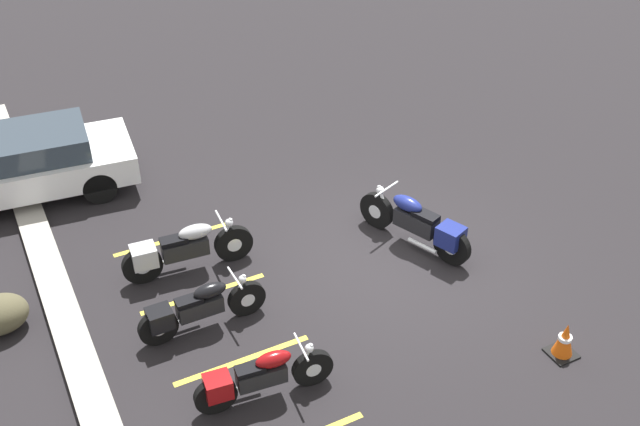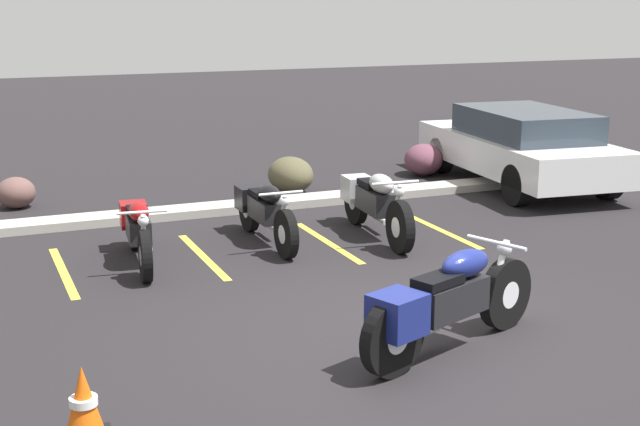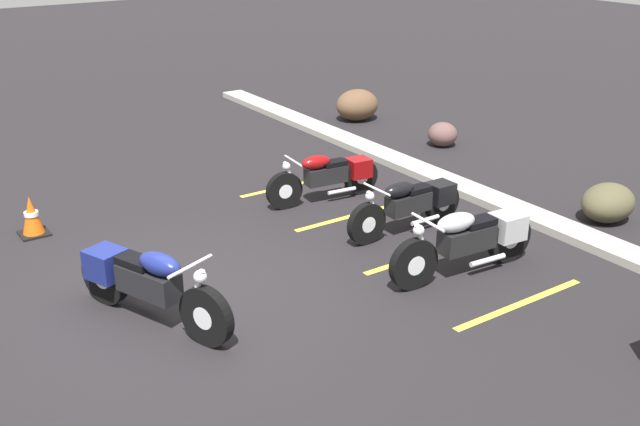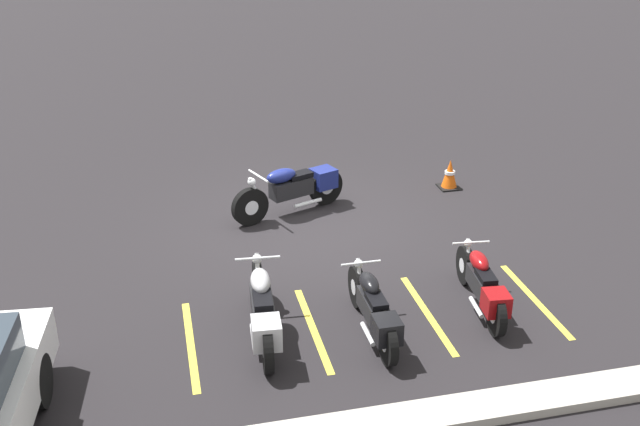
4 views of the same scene
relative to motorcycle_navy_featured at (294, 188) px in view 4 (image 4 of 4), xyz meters
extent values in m
plane|color=black|center=(-0.10, 0.56, -0.48)|extent=(60.00, 60.00, 0.00)
cylinder|color=black|center=(0.86, 0.33, -0.14)|extent=(0.68, 0.36, 0.68)
cylinder|color=silver|center=(0.86, 0.33, -0.14)|extent=(0.29, 0.22, 0.26)
cylinder|color=black|center=(-0.64, -0.25, -0.14)|extent=(0.68, 0.36, 0.68)
cylinder|color=silver|center=(-0.64, -0.25, -0.14)|extent=(0.29, 0.22, 0.26)
cube|color=black|center=(0.06, 0.02, 0.02)|extent=(0.84, 0.56, 0.31)
ellipsoid|color=navy|center=(0.26, 0.10, 0.30)|extent=(0.64, 0.46, 0.25)
cube|color=black|center=(-0.10, -0.04, 0.23)|extent=(0.52, 0.40, 0.08)
cube|color=navy|center=(-0.59, -0.23, 0.05)|extent=(0.52, 0.50, 0.35)
cylinder|color=silver|center=(0.74, 0.29, 0.13)|extent=(0.28, 0.16, 0.55)
cylinder|color=silver|center=(0.69, 0.26, 0.40)|extent=(0.27, 0.61, 0.04)
sphere|color=silver|center=(0.81, 0.31, 0.32)|extent=(0.15, 0.15, 0.15)
cylinder|color=silver|center=(-0.23, 0.06, -0.29)|extent=(0.56, 0.27, 0.07)
cylinder|color=black|center=(-2.00, 3.07, -0.19)|extent=(0.17, 0.60, 0.59)
cylinder|color=silver|center=(-2.00, 3.07, -0.19)|extent=(0.14, 0.23, 0.22)
cylinder|color=black|center=(-1.86, 4.45, -0.19)|extent=(0.17, 0.60, 0.59)
cylinder|color=silver|center=(-1.86, 4.45, -0.19)|extent=(0.14, 0.23, 0.22)
cube|color=black|center=(-1.93, 3.81, -0.05)|extent=(0.32, 0.70, 0.27)
ellipsoid|color=maroon|center=(-1.94, 3.63, 0.19)|extent=(0.28, 0.52, 0.21)
cube|color=black|center=(-1.91, 3.96, 0.13)|extent=(0.25, 0.41, 0.07)
cube|color=maroon|center=(-1.86, 4.41, -0.02)|extent=(0.36, 0.39, 0.30)
cylinder|color=silver|center=(-1.99, 3.18, 0.05)|extent=(0.08, 0.24, 0.48)
cylinder|color=silver|center=(-1.99, 3.23, 0.28)|extent=(0.55, 0.09, 0.03)
sphere|color=silver|center=(-2.00, 3.12, 0.21)|extent=(0.13, 0.13, 0.13)
cylinder|color=silver|center=(-1.78, 4.02, -0.32)|extent=(0.11, 0.49, 0.06)
cylinder|color=black|center=(-0.24, 3.33, -0.18)|extent=(0.11, 0.60, 0.60)
cylinder|color=silver|center=(-0.24, 3.33, -0.18)|extent=(0.12, 0.23, 0.23)
cylinder|color=black|center=(-0.25, 4.74, -0.18)|extent=(0.11, 0.60, 0.60)
cylinder|color=silver|center=(-0.25, 4.74, -0.18)|extent=(0.12, 0.23, 0.23)
cube|color=black|center=(-0.24, 4.08, -0.04)|extent=(0.26, 0.69, 0.27)
ellipsoid|color=black|center=(-0.24, 3.90, 0.20)|extent=(0.24, 0.51, 0.22)
cube|color=black|center=(-0.24, 4.24, 0.14)|extent=(0.22, 0.40, 0.07)
cube|color=black|center=(-0.24, 4.70, -0.02)|extent=(0.33, 0.37, 0.31)
cylinder|color=silver|center=(-0.24, 3.44, 0.06)|extent=(0.06, 0.24, 0.49)
cylinder|color=silver|center=(-0.24, 3.49, 0.29)|extent=(0.57, 0.03, 0.03)
sphere|color=silver|center=(-0.24, 3.37, 0.22)|extent=(0.13, 0.13, 0.13)
cylinder|color=silver|center=(-0.12, 4.31, -0.31)|extent=(0.06, 0.50, 0.06)
cylinder|color=black|center=(1.13, 3.00, -0.15)|extent=(0.17, 0.67, 0.66)
cylinder|color=silver|center=(1.13, 3.00, -0.15)|extent=(0.15, 0.26, 0.25)
cylinder|color=black|center=(1.25, 4.55, -0.15)|extent=(0.17, 0.67, 0.66)
cylinder|color=silver|center=(1.25, 4.55, -0.15)|extent=(0.15, 0.26, 0.25)
cube|color=black|center=(1.20, 3.82, 0.00)|extent=(0.34, 0.78, 0.30)
ellipsoid|color=#B7B7BC|center=(1.18, 3.62, 0.27)|extent=(0.30, 0.58, 0.24)
cube|color=black|center=(1.21, 3.99, 0.20)|extent=(0.27, 0.46, 0.08)
cube|color=#B7B7BC|center=(1.25, 4.50, 0.03)|extent=(0.39, 0.43, 0.34)
cylinder|color=silver|center=(1.14, 3.12, 0.11)|extent=(0.08, 0.27, 0.53)
cylinder|color=silver|center=(1.15, 3.18, 0.37)|extent=(0.62, 0.08, 0.04)
sphere|color=silver|center=(1.14, 3.05, 0.29)|extent=(0.14, 0.14, 0.14)
cylinder|color=silver|center=(1.36, 4.06, -0.30)|extent=(0.11, 0.56, 0.07)
cylinder|color=black|center=(3.97, 4.59, -0.16)|extent=(0.28, 0.66, 0.64)
cube|color=#A8A399|center=(-0.10, 5.91, -0.42)|extent=(18.00, 0.50, 0.12)
cube|color=black|center=(-3.18, -0.44, -0.47)|extent=(0.40, 0.40, 0.03)
cone|color=#EA590F|center=(-3.18, -0.44, -0.19)|extent=(0.32, 0.32, 0.59)
cylinder|color=white|center=(-3.18, -0.44, -0.16)|extent=(0.20, 0.20, 0.06)
cube|color=gold|center=(-2.82, 3.79, -0.48)|extent=(0.10, 2.10, 0.00)
cube|color=gold|center=(-1.16, 3.79, -0.48)|extent=(0.10, 2.10, 0.00)
cube|color=gold|center=(0.50, 3.79, -0.48)|extent=(0.10, 2.10, 0.00)
cube|color=gold|center=(2.16, 3.79, -0.48)|extent=(0.10, 2.10, 0.00)
camera|label=1|loc=(-8.56, 6.32, 7.50)|focal=42.00mm
camera|label=2|loc=(-3.87, -6.40, 2.61)|focal=50.00mm
camera|label=3|loc=(7.28, -2.57, 3.92)|focal=42.00mm
camera|label=4|loc=(2.36, 12.19, 5.26)|focal=42.00mm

